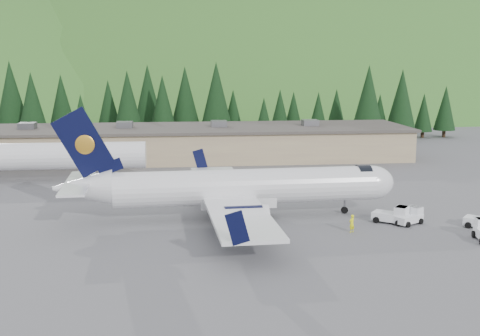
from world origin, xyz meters
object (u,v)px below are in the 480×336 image
object	(u,v)px
airliner	(236,188)
baggage_tug_d	(393,215)
second_airliner	(39,155)
baggage_tug_a	(410,216)
ramp_worker	(352,223)
terminal_building	(188,142)

from	to	relation	value
airliner	baggage_tug_d	bearing A→B (deg)	-16.36
second_airliner	baggage_tug_a	distance (m)	48.17
second_airliner	baggage_tug_a	xyz separation A→B (m)	(40.42, -26.07, -2.61)
ramp_worker	airliner	bearing A→B (deg)	-66.69
airliner	baggage_tug_a	world-z (taller)	airliner
second_airliner	baggage_tug_d	xyz separation A→B (m)	(38.90, -25.73, -2.54)
baggage_tug_a	airliner	bearing A→B (deg)	134.94
second_airliner	airliner	bearing A→B (deg)	-42.66
airliner	ramp_worker	world-z (taller)	airliner
second_airliner	ramp_worker	world-z (taller)	second_airliner
terminal_building	baggage_tug_d	bearing A→B (deg)	-65.53
second_airliner	baggage_tug_d	size ratio (longest dim) A/B	7.61
terminal_building	second_airliner	bearing A→B (deg)	-141.22
second_airliner	baggage_tug_a	world-z (taller)	second_airliner
terminal_building	airliner	bearing A→B (deg)	-83.99
airliner	terminal_building	bearing A→B (deg)	93.46
terminal_building	ramp_worker	bearing A→B (deg)	-72.47
baggage_tug_d	baggage_tug_a	bearing A→B (deg)	24.73
airliner	terminal_building	size ratio (longest dim) A/B	0.48
baggage_tug_a	ramp_worker	size ratio (longest dim) A/B	1.98
baggage_tug_d	airliner	bearing A→B (deg)	-156.13
second_airliner	terminal_building	xyz separation A→B (m)	(19.91, 16.00, -0.70)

